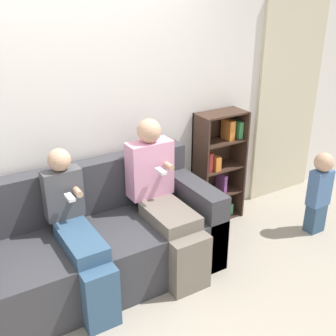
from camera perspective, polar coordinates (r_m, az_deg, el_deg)
name	(u,v)px	position (r m, az deg, el deg)	size (l,w,h in m)	color
ground_plane	(134,312)	(3.35, -4.56, -18.91)	(14.00, 14.00, 0.00)	#9E9384
back_wall	(74,117)	(3.53, -12.61, 6.80)	(10.00, 0.06, 2.55)	silver
curtain_panel	(287,103)	(4.85, 15.88, 8.48)	(0.87, 0.04, 2.14)	beige
couch	(92,247)	(3.51, -10.23, -10.54)	(2.07, 0.85, 0.92)	#38383D
adult_seated	(164,198)	(3.47, -0.58, -4.04)	(0.39, 0.80, 1.27)	#70665B
child_seated	(78,233)	(3.21, -12.05, -8.57)	(0.29, 0.81, 1.15)	#335170
toddler_standing	(320,190)	(4.30, 19.84, -2.79)	(0.21, 0.18, 0.83)	#335170
bookshelf	(217,166)	(4.28, 6.61, 0.22)	(0.50, 0.27, 1.14)	#3D281E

